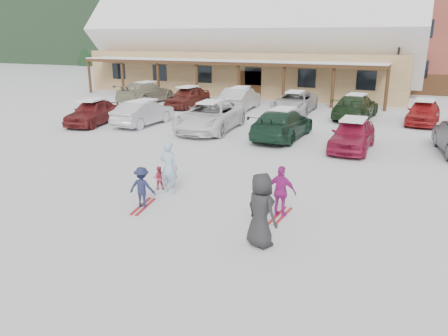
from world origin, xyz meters
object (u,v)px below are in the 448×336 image
at_px(parked_car_0, 93,112).
at_px(parked_car_1, 144,113).
at_px(lamp_post, 399,53).
at_px(child_navy, 142,187).
at_px(parked_car_9, 240,99).
at_px(day_lodge, 250,47).
at_px(parked_car_10, 295,102).
at_px(adult_skier, 169,167).
at_px(parked_car_11, 356,107).
at_px(parked_car_4, 352,135).
at_px(parked_car_7, 146,92).
at_px(toddler_red, 159,178).
at_px(parked_car_2, 210,116).
at_px(parked_car_12, 423,112).
at_px(parked_car_8, 188,97).
at_px(bystander_dark, 261,210).
at_px(child_magenta, 281,192).
at_px(parked_car_3, 282,124).

xyz_separation_m(parked_car_0, parked_car_1, (2.76, 1.05, -0.01)).
bearing_deg(lamp_post, child_navy, -102.42).
bearing_deg(parked_car_9, day_lodge, -76.44).
height_order(day_lodge, parked_car_10, day_lodge).
xyz_separation_m(child_navy, parked_car_9, (-3.97, 17.84, 0.16)).
bearing_deg(adult_skier, parked_car_11, -103.63).
xyz_separation_m(parked_car_4, parked_car_9, (-8.68, 8.28, 0.08)).
relative_size(parked_car_4, parked_car_7, 0.77).
bearing_deg(parked_car_9, child_navy, 98.56).
distance_m(parked_car_1, parked_car_9, 7.83).
relative_size(toddler_red, parked_car_11, 0.15).
xyz_separation_m(parked_car_2, parked_car_7, (-8.99, 7.39, 0.00)).
distance_m(adult_skier, parked_car_11, 16.65).
bearing_deg(parked_car_2, parked_car_4, -13.73).
xyz_separation_m(day_lodge, parked_car_7, (-4.54, -10.37, -3.16)).
distance_m(child_navy, parked_car_2, 11.22).
xyz_separation_m(child_navy, parked_car_12, (7.60, 17.39, 0.08)).
xyz_separation_m(toddler_red, parked_car_2, (-2.51, 9.27, 0.38)).
distance_m(parked_car_7, parked_car_11, 15.69).
distance_m(adult_skier, parked_car_8, 17.99).
relative_size(lamp_post, parked_car_9, 1.41).
relative_size(adult_skier, parked_car_12, 0.42).
bearing_deg(bystander_dark, adult_skier, -1.83).
distance_m(parked_car_2, parked_car_12, 12.39).
relative_size(parked_car_0, parked_car_12, 1.02).
bearing_deg(lamp_post, parked_car_0, -134.56).
height_order(adult_skier, child_magenta, adult_skier).
relative_size(parked_car_11, parked_car_12, 1.24).
bearing_deg(parked_car_3, toddler_red, 82.30).
height_order(parked_car_11, parked_car_12, parked_car_11).
xyz_separation_m(lamp_post, parked_car_7, (-17.46, -7.02, -2.96)).
distance_m(child_navy, parked_car_8, 19.19).
xyz_separation_m(lamp_post, parked_car_9, (-9.53, -7.40, -2.96)).
height_order(parked_car_1, parked_car_9, parked_car_9).
bearing_deg(parked_car_9, parked_car_11, 174.36).
xyz_separation_m(parked_car_0, parked_car_9, (5.86, 8.23, 0.06)).
bearing_deg(child_magenta, parked_car_1, -37.52).
height_order(adult_skier, parked_car_7, adult_skier).
bearing_deg(parked_car_8, parked_car_10, 9.05).
height_order(parked_car_1, parked_car_11, parked_car_11).
bearing_deg(parked_car_12, parked_car_1, -150.40).
bearing_deg(parked_car_11, parked_car_1, 36.95).
height_order(bystander_dark, parked_car_8, bystander_dark).
height_order(bystander_dark, parked_car_10, bystander_dark).
height_order(parked_car_0, parked_car_10, parked_car_0).
height_order(bystander_dark, parked_car_4, bystander_dark).
height_order(lamp_post, parked_car_9, lamp_post).
bearing_deg(day_lodge, bystander_dark, -68.89).
relative_size(parked_car_0, parked_car_1, 0.98).
relative_size(parked_car_1, parked_car_8, 1.00).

